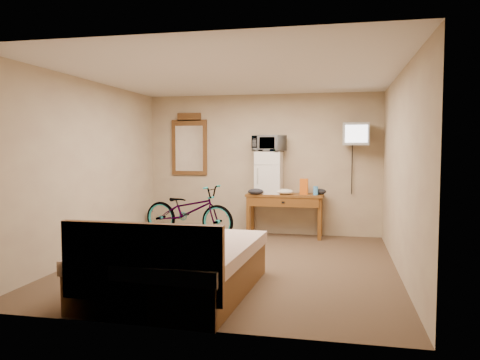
{
  "coord_description": "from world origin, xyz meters",
  "views": [
    {
      "loc": [
        1.36,
        -6.02,
        1.56
      ],
      "look_at": [
        -0.02,
        0.49,
        1.09
      ],
      "focal_mm": 35.0,
      "sensor_mm": 36.0,
      "label": 1
    }
  ],
  "objects_px": {
    "wall_mirror": "(189,145)",
    "mini_fridge": "(269,173)",
    "blue_cup": "(316,191)",
    "bed": "(176,266)",
    "bicycle": "(189,211)",
    "crt_television": "(356,134)",
    "desk": "(285,201)",
    "microwave": "(269,143)"
  },
  "relations": [
    {
      "from": "crt_television",
      "to": "bicycle",
      "type": "xyz_separation_m",
      "value": [
        -2.83,
        -0.3,
        -1.32
      ]
    },
    {
      "from": "desk",
      "to": "crt_television",
      "type": "distance_m",
      "value": 1.65
    },
    {
      "from": "desk",
      "to": "wall_mirror",
      "type": "relative_size",
      "value": 1.16
    },
    {
      "from": "blue_cup",
      "to": "bed",
      "type": "xyz_separation_m",
      "value": [
        -1.3,
        -3.34,
        -0.53
      ]
    },
    {
      "from": "crt_television",
      "to": "bicycle",
      "type": "relative_size",
      "value": 0.33
    },
    {
      "from": "blue_cup",
      "to": "bed",
      "type": "relative_size",
      "value": 0.07
    },
    {
      "from": "microwave",
      "to": "wall_mirror",
      "type": "xyz_separation_m",
      "value": [
        -1.52,
        0.21,
        -0.03
      ]
    },
    {
      "from": "wall_mirror",
      "to": "mini_fridge",
      "type": "bearing_deg",
      "value": -7.71
    },
    {
      "from": "desk",
      "to": "wall_mirror",
      "type": "distance_m",
      "value": 2.07
    },
    {
      "from": "microwave",
      "to": "bicycle",
      "type": "bearing_deg",
      "value": -145.09
    },
    {
      "from": "bicycle",
      "to": "bed",
      "type": "height_order",
      "value": "bicycle"
    },
    {
      "from": "bicycle",
      "to": "bed",
      "type": "distance_m",
      "value": 3.22
    },
    {
      "from": "blue_cup",
      "to": "bicycle",
      "type": "relative_size",
      "value": 0.09
    },
    {
      "from": "microwave",
      "to": "bed",
      "type": "xyz_separation_m",
      "value": [
        -0.48,
        -3.44,
        -1.33
      ]
    },
    {
      "from": "blue_cup",
      "to": "bed",
      "type": "height_order",
      "value": "bed"
    },
    {
      "from": "desk",
      "to": "mini_fridge",
      "type": "bearing_deg",
      "value": 166.96
    },
    {
      "from": "crt_television",
      "to": "bed",
      "type": "distance_m",
      "value": 4.19
    },
    {
      "from": "mini_fridge",
      "to": "blue_cup",
      "type": "xyz_separation_m",
      "value": [
        0.82,
        -0.1,
        -0.29
      ]
    },
    {
      "from": "bed",
      "to": "blue_cup",
      "type": "bearing_deg",
      "value": 68.7
    },
    {
      "from": "mini_fridge",
      "to": "desk",
      "type": "bearing_deg",
      "value": -13.04
    },
    {
      "from": "desk",
      "to": "mini_fridge",
      "type": "relative_size",
      "value": 1.81
    },
    {
      "from": "bed",
      "to": "crt_television",
      "type": "bearing_deg",
      "value": 60.08
    },
    {
      "from": "blue_cup",
      "to": "crt_television",
      "type": "xyz_separation_m",
      "value": [
        0.65,
        0.06,
        0.95
      ]
    },
    {
      "from": "wall_mirror",
      "to": "bicycle",
      "type": "xyz_separation_m",
      "value": [
        0.16,
        -0.55,
        -1.15
      ]
    },
    {
      "from": "blue_cup",
      "to": "wall_mirror",
      "type": "bearing_deg",
      "value": 172.53
    },
    {
      "from": "desk",
      "to": "microwave",
      "type": "distance_m",
      "value": 1.04
    },
    {
      "from": "mini_fridge",
      "to": "bed",
      "type": "relative_size",
      "value": 0.35
    },
    {
      "from": "bicycle",
      "to": "microwave",
      "type": "bearing_deg",
      "value": -63.88
    },
    {
      "from": "microwave",
      "to": "bicycle",
      "type": "xyz_separation_m",
      "value": [
        -1.36,
        -0.35,
        -1.17
      ]
    },
    {
      "from": "mini_fridge",
      "to": "bicycle",
      "type": "height_order",
      "value": "mini_fridge"
    },
    {
      "from": "microwave",
      "to": "blue_cup",
      "type": "height_order",
      "value": "microwave"
    },
    {
      "from": "mini_fridge",
      "to": "crt_television",
      "type": "relative_size",
      "value": 1.3
    },
    {
      "from": "wall_mirror",
      "to": "blue_cup",
      "type": "bearing_deg",
      "value": -7.47
    },
    {
      "from": "mini_fridge",
      "to": "crt_television",
      "type": "bearing_deg",
      "value": -1.73
    },
    {
      "from": "mini_fridge",
      "to": "bicycle",
      "type": "relative_size",
      "value": 0.43
    },
    {
      "from": "microwave",
      "to": "crt_television",
      "type": "xyz_separation_m",
      "value": [
        1.47,
        -0.04,
        0.15
      ]
    },
    {
      "from": "blue_cup",
      "to": "wall_mirror",
      "type": "relative_size",
      "value": 0.13
    },
    {
      "from": "blue_cup",
      "to": "bicycle",
      "type": "xyz_separation_m",
      "value": [
        -2.18,
        -0.25,
        -0.37
      ]
    },
    {
      "from": "desk",
      "to": "blue_cup",
      "type": "height_order",
      "value": "blue_cup"
    },
    {
      "from": "bicycle",
      "to": "desk",
      "type": "bearing_deg",
      "value": -68.52
    },
    {
      "from": "microwave",
      "to": "bicycle",
      "type": "height_order",
      "value": "microwave"
    },
    {
      "from": "bed",
      "to": "desk",
      "type": "bearing_deg",
      "value": 77.13
    }
  ]
}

